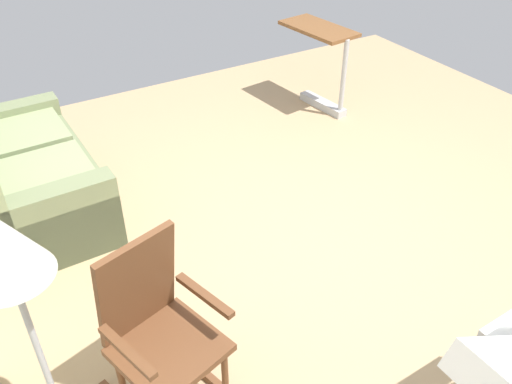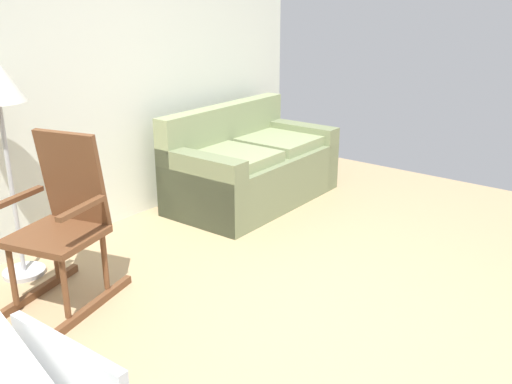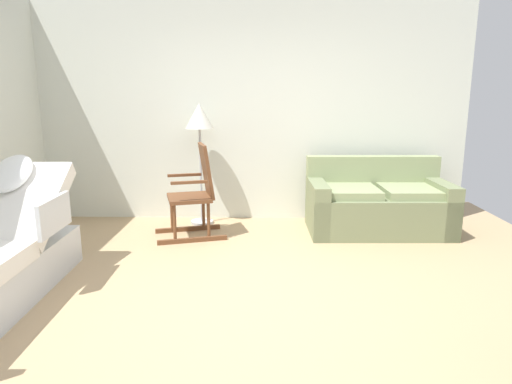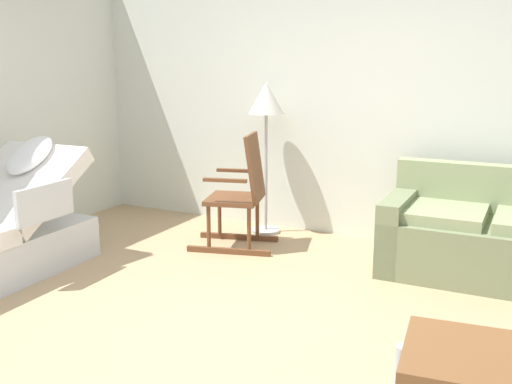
# 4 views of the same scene
# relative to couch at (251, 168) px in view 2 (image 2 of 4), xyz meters

# --- Properties ---
(ground_plane) EXTENTS (6.56, 6.56, 0.00)m
(ground_plane) POSITION_rel_couch_xyz_m (-1.53, -1.78, -0.31)
(ground_plane) COLOR tan
(back_wall) EXTENTS (5.44, 0.10, 2.70)m
(back_wall) POSITION_rel_couch_xyz_m (-1.53, 0.61, 1.04)
(back_wall) COLOR silver
(back_wall) RESTS_ON ground
(couch) EXTENTS (1.62, 0.88, 0.85)m
(couch) POSITION_rel_couch_xyz_m (0.00, 0.00, 0.00)
(couch) COLOR #737D57
(couch) RESTS_ON ground
(rocking_chair) EXTENTS (0.86, 0.66, 1.05)m
(rocking_chair) POSITION_rel_couch_xyz_m (-2.09, -0.23, 0.20)
(rocking_chair) COLOR brown
(rocking_chair) RESTS_ON ground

